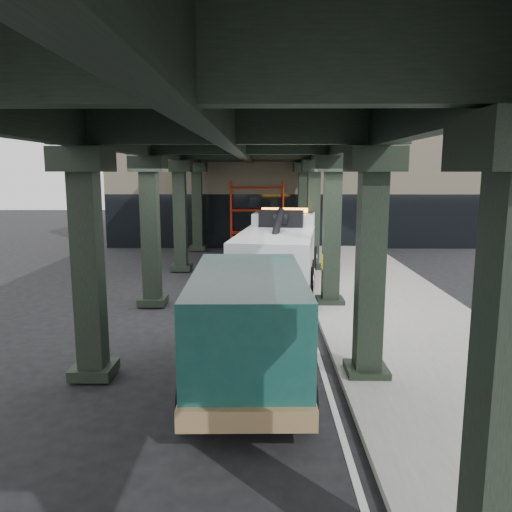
{
  "coord_description": "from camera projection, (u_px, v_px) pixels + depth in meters",
  "views": [
    {
      "loc": [
        0.31,
        -14.39,
        4.5
      ],
      "look_at": [
        0.1,
        2.16,
        1.7
      ],
      "focal_mm": 35.0,
      "sensor_mm": 36.0,
      "label": 1
    }
  ],
  "objects": [
    {
      "name": "sidewalk",
      "position": [
        386.0,
        304.0,
        16.84
      ],
      "size": [
        5.0,
        40.0,
        0.15
      ],
      "primitive_type": "cube",
      "color": "gray",
      "rests_on": "ground"
    },
    {
      "name": "towed_van",
      "position": [
        248.0,
        323.0,
        10.61
      ],
      "size": [
        2.58,
        6.16,
        2.48
      ],
      "rotation": [
        0.0,
        0.0,
        0.02
      ],
      "color": "#13443D",
      "rests_on": "ground"
    },
    {
      "name": "scaffolding",
      "position": [
        257.0,
        213.0,
        29.03
      ],
      "size": [
        3.08,
        0.88,
        4.0
      ],
      "color": "#B5240E",
      "rests_on": "ground"
    },
    {
      "name": "viaduct",
      "position": [
        240.0,
        141.0,
        16.01
      ],
      "size": [
        7.4,
        32.0,
        6.4
      ],
      "color": "black",
      "rests_on": "ground"
    },
    {
      "name": "ground",
      "position": [
        252.0,
        324.0,
        14.94
      ],
      "size": [
        90.0,
        90.0,
        0.0
      ],
      "primitive_type": "plane",
      "color": "black",
      "rests_on": "ground"
    },
    {
      "name": "building",
      "position": [
        287.0,
        179.0,
        33.97
      ],
      "size": [
        22.0,
        10.0,
        8.0
      ],
      "primitive_type": "cube",
      "color": "#C6B793",
      "rests_on": "ground"
    },
    {
      "name": "tow_truck",
      "position": [
        280.0,
        247.0,
        20.08
      ],
      "size": [
        3.75,
        9.66,
        3.09
      ],
      "rotation": [
        0.0,
        0.0,
        -0.13
      ],
      "color": "black",
      "rests_on": "ground"
    },
    {
      "name": "lane_stripe",
      "position": [
        303.0,
        306.0,
        16.89
      ],
      "size": [
        0.12,
        38.0,
        0.01
      ],
      "primitive_type": "cube",
      "color": "silver",
      "rests_on": "ground"
    }
  ]
}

